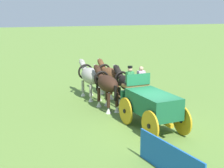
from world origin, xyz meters
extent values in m
plane|color=olive|center=(0.00, 0.00, 0.00)|extent=(220.00, 220.00, 0.00)
cube|color=#195B38|center=(0.00, 0.00, 1.22)|extent=(2.85, 1.50, 0.95)
cube|color=brown|center=(1.65, 0.05, 1.74)|extent=(0.60, 1.29, 0.12)
cube|color=#195B38|center=(2.05, 0.06, 1.10)|extent=(0.27, 1.14, 0.60)
cube|color=#195B38|center=(1.35, 0.04, 2.07)|extent=(0.10, 1.28, 0.55)
cube|color=gold|center=(0.00, 0.00, 0.65)|extent=(3.09, 0.25, 0.16)
cylinder|color=gold|center=(1.10, 0.84, 0.65)|extent=(1.29, 0.12, 1.29)
cylinder|color=black|center=(1.10, 0.84, 0.65)|extent=(0.21, 0.19, 0.20)
cylinder|color=gold|center=(1.15, -0.78, 0.65)|extent=(1.29, 0.12, 1.29)
cylinder|color=black|center=(1.15, -0.78, 0.65)|extent=(0.21, 0.19, 0.20)
cylinder|color=gold|center=(-1.15, 0.78, 0.65)|extent=(1.29, 0.12, 1.29)
cylinder|color=black|center=(-1.15, 0.78, 0.65)|extent=(0.21, 0.19, 0.20)
cylinder|color=gold|center=(-1.10, -0.84, 0.65)|extent=(1.29, 0.12, 1.29)
cylinder|color=black|center=(-1.10, -0.84, 0.65)|extent=(0.21, 0.19, 0.20)
cylinder|color=brown|center=(2.70, 0.08, 0.70)|extent=(2.60, 0.17, 0.10)
cube|color=#2D2D33|center=(1.76, 0.36, 1.88)|extent=(0.41, 0.33, 0.16)
cube|color=#338C4C|center=(1.64, 0.36, 2.15)|extent=(0.25, 0.37, 0.55)
sphere|color=tan|center=(1.64, 0.36, 2.54)|extent=(0.22, 0.22, 0.22)
cylinder|color=black|center=(1.64, 0.36, 2.67)|extent=(0.24, 0.24, 0.08)
cube|color=slate|center=(1.78, -0.26, 1.88)|extent=(0.41, 0.33, 0.16)
cube|color=silver|center=(1.66, -0.26, 2.15)|extent=(0.25, 0.37, 0.55)
sphere|color=tan|center=(1.66, -0.26, 2.54)|extent=(0.22, 0.22, 0.22)
ellipsoid|color=#331E14|center=(3.58, 0.75, 1.46)|extent=(1.94, 0.95, 0.89)
cylinder|color=#331E14|center=(4.25, 1.02, 0.70)|extent=(0.18, 0.18, 0.76)
cone|color=silver|center=(4.25, 1.02, 0.16)|extent=(0.30, 0.30, 0.32)
cylinder|color=#331E14|center=(4.26, 0.53, 0.70)|extent=(0.18, 0.18, 0.76)
cone|color=silver|center=(4.26, 0.53, 0.16)|extent=(0.30, 0.30, 0.32)
cylinder|color=#331E14|center=(2.91, 0.98, 0.70)|extent=(0.18, 0.18, 0.76)
cone|color=silver|center=(2.91, 0.98, 0.16)|extent=(0.30, 0.30, 0.32)
cylinder|color=#331E14|center=(2.92, 0.49, 0.70)|extent=(0.18, 0.18, 0.76)
cone|color=silver|center=(2.92, 0.49, 0.16)|extent=(0.30, 0.30, 0.32)
cylinder|color=#331E14|center=(4.81, 0.79, 1.85)|extent=(0.95, 0.39, 0.81)
ellipsoid|color=#331E14|center=(5.18, 0.80, 2.11)|extent=(0.61, 0.28, 0.32)
cube|color=silver|center=(5.46, 0.81, 2.11)|extent=(0.06, 0.10, 0.24)
torus|color=black|center=(4.45, 0.78, 1.56)|extent=(0.15, 0.93, 0.93)
cylinder|color=black|center=(2.58, 0.72, 1.16)|extent=(0.14, 0.14, 0.80)
ellipsoid|color=black|center=(3.62, -0.55, 1.35)|extent=(2.10, 0.93, 0.87)
cylinder|color=black|center=(4.34, -0.29, 0.64)|extent=(0.18, 0.18, 0.69)
cone|color=silver|center=(4.34, -0.29, 0.15)|extent=(0.30, 0.30, 0.30)
cylinder|color=black|center=(4.36, -0.77, 0.64)|extent=(0.18, 0.18, 0.69)
cone|color=silver|center=(4.36, -0.77, 0.15)|extent=(0.30, 0.30, 0.30)
cylinder|color=black|center=(2.89, -0.33, 0.64)|extent=(0.18, 0.18, 0.69)
cone|color=silver|center=(2.89, -0.33, 0.15)|extent=(0.30, 0.30, 0.30)
cylinder|color=black|center=(2.90, -0.81, 0.64)|extent=(0.18, 0.18, 0.69)
cone|color=silver|center=(2.90, -0.81, 0.15)|extent=(0.30, 0.30, 0.30)
cylinder|color=black|center=(4.92, -0.51, 1.74)|extent=(0.95, 0.39, 0.81)
ellipsoid|color=black|center=(5.29, -0.50, 2.00)|extent=(0.61, 0.28, 0.32)
cube|color=silver|center=(5.57, -0.49, 2.00)|extent=(0.06, 0.10, 0.24)
torus|color=black|center=(4.56, -0.52, 1.45)|extent=(0.15, 0.90, 0.90)
cylinder|color=black|center=(2.53, -0.58, 1.05)|extent=(0.14, 0.14, 0.80)
ellipsoid|color=#9E998E|center=(6.18, 0.83, 1.42)|extent=(2.05, 1.05, 1.00)
cylinder|color=#9E998E|center=(6.88, 1.12, 0.65)|extent=(0.18, 0.18, 0.70)
cone|color=silver|center=(6.88, 1.12, 0.15)|extent=(0.30, 0.30, 0.30)
cylinder|color=#9E998E|center=(6.90, 0.57, 0.65)|extent=(0.18, 0.18, 0.70)
cone|color=silver|center=(6.90, 0.57, 0.15)|extent=(0.30, 0.30, 0.30)
cylinder|color=#9E998E|center=(5.47, 1.08, 0.65)|extent=(0.18, 0.18, 0.70)
cone|color=silver|center=(5.47, 1.08, 0.15)|extent=(0.30, 0.30, 0.30)
cylinder|color=#9E998E|center=(5.48, 0.53, 0.65)|extent=(0.18, 0.18, 0.70)
cone|color=silver|center=(5.48, 0.53, 0.15)|extent=(0.30, 0.30, 0.30)
cylinder|color=#9E998E|center=(7.46, 0.86, 1.83)|extent=(0.95, 0.39, 0.81)
ellipsoid|color=#9E998E|center=(7.83, 0.87, 2.09)|extent=(0.61, 0.28, 0.32)
cube|color=silver|center=(8.11, 0.88, 2.09)|extent=(0.06, 0.10, 0.24)
torus|color=black|center=(7.10, 0.85, 1.52)|extent=(0.15, 1.02, 1.02)
cylinder|color=black|center=(5.12, 0.80, 1.12)|extent=(0.14, 0.14, 0.80)
ellipsoid|color=brown|center=(6.22, -0.47, 1.40)|extent=(2.06, 0.93, 0.87)
cylinder|color=brown|center=(6.93, -0.21, 0.67)|extent=(0.18, 0.18, 0.72)
cone|color=silver|center=(6.93, -0.21, 0.15)|extent=(0.30, 0.30, 0.31)
cylinder|color=brown|center=(6.94, -0.69, 0.67)|extent=(0.18, 0.18, 0.72)
cone|color=silver|center=(6.94, -0.69, 0.15)|extent=(0.30, 0.30, 0.31)
cylinder|color=brown|center=(5.50, -0.25, 0.67)|extent=(0.18, 0.18, 0.72)
cone|color=silver|center=(5.50, -0.25, 0.15)|extent=(0.30, 0.30, 0.31)
cylinder|color=brown|center=(5.52, -0.73, 0.67)|extent=(0.18, 0.18, 0.72)
cone|color=silver|center=(5.52, -0.73, 0.15)|extent=(0.30, 0.30, 0.31)
cylinder|color=brown|center=(7.50, -0.44, 1.79)|extent=(0.95, 0.39, 0.81)
ellipsoid|color=brown|center=(7.87, -0.43, 2.04)|extent=(0.61, 0.28, 0.32)
cube|color=silver|center=(8.15, -0.42, 2.04)|extent=(0.06, 0.10, 0.24)
torus|color=black|center=(7.14, -0.45, 1.50)|extent=(0.15, 0.91, 0.91)
cylinder|color=black|center=(5.15, -0.50, 1.10)|extent=(0.14, 0.14, 0.80)
cube|color=#1959B2|center=(-3.90, 1.64, 0.55)|extent=(3.19, 0.40, 1.10)
camera|label=1|loc=(-11.92, 7.03, 5.23)|focal=50.66mm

